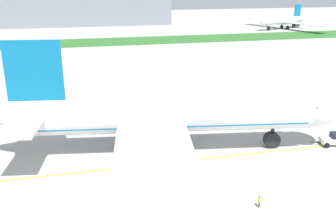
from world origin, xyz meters
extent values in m
plane|color=#ADAAA5|center=(0.00, 0.00, 0.00)|extent=(600.00, 600.00, 0.00)
cube|color=yellow|center=(0.00, -0.98, 0.00)|extent=(280.00, 0.36, 0.01)
cube|color=#2D6628|center=(0.00, 119.59, 0.05)|extent=(320.00, 24.00, 0.10)
cylinder|color=white|center=(5.99, 3.25, 6.30)|extent=(46.34, 12.43, 5.60)
cube|color=#0C6B9E|center=(5.99, 3.25, 5.32)|extent=(44.45, 11.72, 0.67)
sphere|color=white|center=(30.26, -0.43, 6.30)|extent=(5.32, 5.32, 5.32)
cube|color=#0C6B9E|center=(-13.12, 6.14, 13.58)|extent=(8.27, 1.80, 8.96)
cube|color=white|center=(-13.20, 11.82, 7.14)|extent=(6.35, 9.62, 0.39)
cube|color=white|center=(-14.87, 0.75, 7.14)|extent=(6.35, 9.62, 0.39)
cube|color=white|center=(7.23, 26.83, 5.60)|extent=(16.22, 42.47, 0.45)
cube|color=white|center=(0.19, -19.65, 5.60)|extent=(16.22, 42.47, 0.45)
cylinder|color=#B7BABF|center=(7.20, 17.41, 3.91)|extent=(5.72, 3.84, 3.08)
cylinder|color=black|center=(9.83, 17.02, 3.91)|extent=(0.94, 3.27, 3.23)
cylinder|color=#B7BABF|center=(2.95, -10.64, 3.91)|extent=(5.72, 3.84, 3.08)
cylinder|color=black|center=(5.58, -11.04, 3.91)|extent=(0.94, 3.27, 3.23)
cylinder|color=black|center=(23.28, 0.63, 2.41)|extent=(0.59, 0.59, 2.17)
cylinder|color=black|center=(23.28, 0.63, 1.33)|extent=(2.81, 1.58, 2.66)
cylinder|color=black|center=(2.79, 6.71, 2.41)|extent=(0.59, 0.59, 2.17)
cylinder|color=black|center=(2.79, 6.71, 1.33)|extent=(2.81, 1.58, 2.66)
cylinder|color=black|center=(1.90, 0.89, 2.41)|extent=(0.59, 0.59, 2.17)
cylinder|color=black|center=(1.90, 0.89, 1.33)|extent=(2.81, 1.58, 2.66)
cube|color=black|center=(29.43, -0.31, 7.00)|extent=(2.57, 4.45, 1.01)
sphere|color=black|center=(-10.89, 8.58, 6.80)|extent=(0.39, 0.39, 0.39)
sphere|color=black|center=(-7.75, 8.10, 6.80)|extent=(0.39, 0.39, 0.39)
sphere|color=black|center=(-4.61, 7.63, 6.80)|extent=(0.39, 0.39, 0.39)
sphere|color=black|center=(-1.46, 7.15, 6.80)|extent=(0.39, 0.39, 0.39)
sphere|color=black|center=(1.68, 6.67, 6.80)|extent=(0.39, 0.39, 0.39)
sphere|color=black|center=(4.82, 6.20, 6.80)|extent=(0.39, 0.39, 0.39)
sphere|color=black|center=(7.97, 5.72, 6.80)|extent=(0.39, 0.39, 0.39)
sphere|color=black|center=(11.11, 5.24, 6.80)|extent=(0.39, 0.39, 0.39)
sphere|color=black|center=(14.26, 4.77, 6.80)|extent=(0.39, 0.39, 0.39)
sphere|color=black|center=(17.40, 4.29, 6.80)|extent=(0.39, 0.39, 0.39)
sphere|color=black|center=(20.54, 3.82, 6.80)|extent=(0.39, 0.39, 0.39)
sphere|color=black|center=(23.69, 3.34, 6.80)|extent=(0.39, 0.39, 0.39)
cube|color=white|center=(33.42, -0.91, 0.87)|extent=(3.87, 2.53, 0.85)
cube|color=black|center=(33.96, -0.99, 1.75)|extent=(1.51, 1.71, 0.90)
cylinder|color=black|center=(30.75, -0.51, 0.60)|extent=(1.80, 0.39, 0.12)
cylinder|color=black|center=(32.02, -1.72, 0.45)|extent=(0.94, 0.48, 0.90)
cylinder|color=black|center=(32.32, 0.27, 0.45)|extent=(0.94, 0.48, 0.90)
cylinder|color=black|center=(34.82, -0.11, 0.45)|extent=(0.94, 0.48, 0.90)
cylinder|color=black|center=(2.91, 5.99, 0.39)|extent=(0.11, 0.11, 0.78)
cylinder|color=orange|center=(3.04, 5.94, 1.03)|extent=(0.09, 0.09, 0.50)
cylinder|color=black|center=(2.74, 6.06, 0.39)|extent=(0.11, 0.11, 0.78)
cylinder|color=orange|center=(2.61, 6.11, 1.03)|extent=(0.09, 0.09, 0.50)
cube|color=orange|center=(2.83, 6.03, 1.06)|extent=(0.47, 0.36, 0.56)
sphere|color=brown|center=(2.83, 6.03, 1.46)|extent=(0.21, 0.21, 0.21)
cylinder|color=black|center=(13.45, -14.93, 0.40)|extent=(0.12, 0.12, 0.79)
cylinder|color=#BFE519|center=(13.41, -15.06, 1.05)|extent=(0.09, 0.09, 0.51)
cylinder|color=black|center=(13.51, -14.75, 0.40)|extent=(0.12, 0.12, 0.79)
cylinder|color=#BFE519|center=(13.56, -14.62, 1.05)|extent=(0.09, 0.09, 0.51)
cube|color=#BFE519|center=(13.48, -14.84, 1.08)|extent=(0.36, 0.47, 0.56)
sphere|color=brown|center=(13.48, -14.84, 1.48)|extent=(0.22, 0.22, 0.22)
cube|color=#33478C|center=(-14.07, 57.38, 1.76)|extent=(3.76, 2.96, 2.62)
cube|color=#33478C|center=(-16.11, 57.93, 1.30)|extent=(1.78, 2.35, 1.69)
cube|color=#263347|center=(-16.68, 58.08, 1.63)|extent=(0.55, 1.79, 0.74)
cylinder|color=black|center=(-16.39, 56.87, 0.45)|extent=(0.95, 0.52, 0.90)
cylinder|color=black|center=(-15.82, 58.98, 0.45)|extent=(0.95, 0.52, 0.90)
cylinder|color=black|center=(-13.55, 56.11, 0.45)|extent=(0.95, 0.52, 0.90)
cylinder|color=black|center=(-12.99, 58.22, 0.45)|extent=(0.95, 0.52, 0.90)
cylinder|color=white|center=(105.54, 143.53, 4.62)|extent=(27.94, 13.26, 4.11)
cube|color=#0C6B9E|center=(105.54, 143.53, 3.90)|extent=(26.77, 12.57, 0.49)
sphere|color=white|center=(91.18, 138.46, 4.62)|extent=(3.90, 3.90, 3.90)
cone|color=white|center=(120.56, 148.84, 4.93)|extent=(5.42, 4.80, 3.49)
cube|color=#0C6B9E|center=(116.70, 147.47, 9.96)|extent=(4.92, 2.08, 6.57)
cube|color=white|center=(118.60, 143.79, 5.24)|extent=(5.11, 7.23, 0.29)
cube|color=white|center=(115.86, 151.53, 5.24)|extent=(5.11, 7.23, 0.29)
cube|color=white|center=(111.77, 130.11, 4.11)|extent=(14.29, 25.98, 0.33)
cube|color=white|center=(101.96, 157.89, 4.11)|extent=(14.29, 25.98, 0.33)
cylinder|color=#B7BABF|center=(109.07, 135.21, 2.86)|extent=(4.43, 3.43, 2.26)
cylinder|color=black|center=(107.23, 134.56, 2.86)|extent=(1.11, 2.35, 2.37)
cylinder|color=#B7BABF|center=(103.06, 152.23, 2.86)|extent=(4.43, 3.43, 2.26)
cylinder|color=black|center=(101.22, 151.58, 2.86)|extent=(1.11, 2.35, 2.37)
cylinder|color=black|center=(95.44, 139.96, 1.77)|extent=(0.43, 0.43, 1.59)
cylinder|color=black|center=(95.44, 139.96, 0.98)|extent=(2.13, 1.48, 1.95)
cylinder|color=black|center=(108.38, 142.25, 1.77)|extent=(0.43, 0.43, 1.59)
cylinder|color=black|center=(108.38, 142.25, 0.98)|extent=(2.13, 1.48, 1.95)
cylinder|color=black|center=(106.94, 146.31, 1.77)|extent=(0.43, 0.43, 1.59)
cylinder|color=black|center=(106.94, 146.31, 0.98)|extent=(2.13, 1.48, 1.95)
cube|color=gray|center=(-9.90, 188.65, 9.00)|extent=(119.17, 20.00, 18.00)
camera|label=1|loc=(-6.12, -50.07, 26.04)|focal=39.79mm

